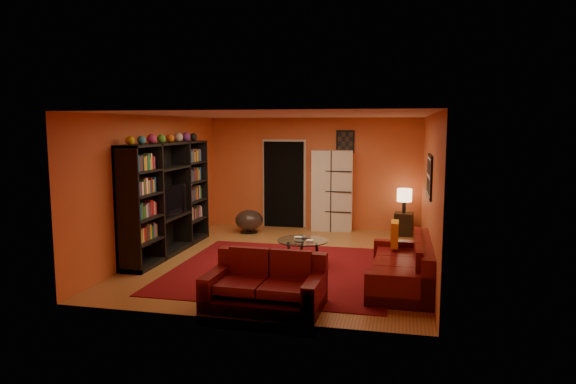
% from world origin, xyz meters
% --- Properties ---
extents(floor, '(6.00, 6.00, 0.00)m').
position_xyz_m(floor, '(0.00, 0.00, 0.00)').
color(floor, brown).
rests_on(floor, ground).
extents(ceiling, '(6.00, 6.00, 0.00)m').
position_xyz_m(ceiling, '(0.00, 0.00, 2.60)').
color(ceiling, white).
rests_on(ceiling, wall_back).
extents(wall_back, '(6.00, 0.00, 6.00)m').
position_xyz_m(wall_back, '(0.00, 3.00, 1.30)').
color(wall_back, '#C7552B').
rests_on(wall_back, floor).
extents(wall_front, '(6.00, 0.00, 6.00)m').
position_xyz_m(wall_front, '(0.00, -3.00, 1.30)').
color(wall_front, '#C7552B').
rests_on(wall_front, floor).
extents(wall_left, '(0.00, 6.00, 6.00)m').
position_xyz_m(wall_left, '(-2.50, 0.00, 1.30)').
color(wall_left, '#C7552B').
rests_on(wall_left, floor).
extents(wall_right, '(0.00, 6.00, 6.00)m').
position_xyz_m(wall_right, '(2.50, 0.00, 1.30)').
color(wall_right, '#C7552B').
rests_on(wall_right, floor).
extents(rug, '(3.60, 3.60, 0.01)m').
position_xyz_m(rug, '(0.10, -0.70, 0.01)').
color(rug, '#4F090E').
rests_on(rug, floor).
extents(doorway, '(0.95, 0.10, 2.04)m').
position_xyz_m(doorway, '(-0.70, 2.96, 1.02)').
color(doorway, black).
rests_on(doorway, floor).
extents(wall_art_right, '(0.03, 1.00, 0.70)m').
position_xyz_m(wall_art_right, '(2.48, -0.30, 1.60)').
color(wall_art_right, black).
rests_on(wall_art_right, wall_right).
extents(wall_art_back, '(0.42, 0.03, 0.52)m').
position_xyz_m(wall_art_back, '(0.75, 2.98, 2.05)').
color(wall_art_back, black).
rests_on(wall_art_back, wall_back).
extents(entertainment_unit, '(0.45, 3.00, 2.10)m').
position_xyz_m(entertainment_unit, '(-2.27, 0.00, 1.05)').
color(entertainment_unit, black).
rests_on(entertainment_unit, floor).
extents(tv, '(1.02, 0.13, 0.59)m').
position_xyz_m(tv, '(-2.23, -0.07, 1.01)').
color(tv, black).
rests_on(tv, entertainment_unit).
extents(sofa, '(0.93, 2.23, 0.85)m').
position_xyz_m(sofa, '(2.14, -1.12, 0.28)').
color(sofa, '#4C0A0E').
rests_on(sofa, rug).
extents(loveseat, '(1.58, 0.98, 0.85)m').
position_xyz_m(loveseat, '(0.29, -2.42, 0.28)').
color(loveseat, '#4C0A0E').
rests_on(loveseat, rug).
extents(throw_pillow, '(0.12, 0.42, 0.42)m').
position_xyz_m(throw_pillow, '(1.95, -0.36, 0.63)').
color(throw_pillow, orange).
rests_on(throw_pillow, sofa).
extents(coffee_table, '(0.89, 0.89, 0.44)m').
position_xyz_m(coffee_table, '(0.40, -0.35, 0.40)').
color(coffee_table, silver).
rests_on(coffee_table, floor).
extents(storage_cabinet, '(0.96, 0.48, 1.86)m').
position_xyz_m(storage_cabinet, '(0.48, 2.80, 0.93)').
color(storage_cabinet, beige).
rests_on(storage_cabinet, floor).
extents(bowl_chair, '(0.63, 0.63, 0.52)m').
position_xyz_m(bowl_chair, '(-1.31, 2.10, 0.28)').
color(bowl_chair, black).
rests_on(bowl_chair, floor).
extents(side_table, '(0.43, 0.43, 0.50)m').
position_xyz_m(side_table, '(2.11, 2.58, 0.25)').
color(side_table, black).
rests_on(side_table, floor).
extents(table_lamp, '(0.32, 0.32, 0.54)m').
position_xyz_m(table_lamp, '(2.11, 2.58, 0.88)').
color(table_lamp, black).
rests_on(table_lamp, side_table).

